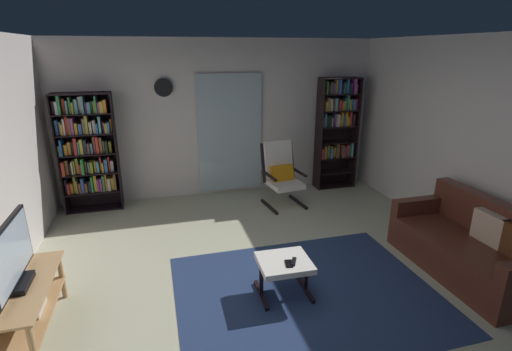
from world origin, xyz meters
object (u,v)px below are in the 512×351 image
object	(u,v)px
tv_stand	(22,304)
television	(12,258)
wall_clock	(163,87)
lounge_armchair	(281,172)
tv_remote	(294,261)
bookshelf_near_sofa	(337,125)
ottoman	(284,266)
cell_phone	(289,264)
bookshelf_near_tv	(87,149)
leather_sofa	(471,247)

from	to	relation	value
tv_stand	television	bearing A→B (deg)	-11.07
television	wall_clock	world-z (taller)	wall_clock
lounge_armchair	tv_remote	bearing A→B (deg)	-106.01
bookshelf_near_sofa	tv_stand	bearing A→B (deg)	-146.69
lounge_armchair	ottoman	distance (m)	2.46
television	bookshelf_near_sofa	bearing A→B (deg)	33.33
bookshelf_near_sofa	ottoman	world-z (taller)	bookshelf_near_sofa
bookshelf_near_sofa	lounge_armchair	distance (m)	1.45
bookshelf_near_sofa	cell_phone	distance (m)	3.62
ottoman	television	bearing A→B (deg)	179.60
television	wall_clock	size ratio (longest dim) A/B	3.08
ottoman	tv_remote	xyz separation A→B (m)	(0.08, -0.06, 0.08)
lounge_armchair	bookshelf_near_tv	bearing A→B (deg)	169.11
leather_sofa	cell_phone	distance (m)	2.15
cell_phone	wall_clock	size ratio (longest dim) A/B	0.48
tv_stand	bookshelf_near_tv	xyz separation A→B (m)	(0.22, 2.88, 0.65)
television	cell_phone	distance (m)	2.43
television	lounge_armchair	xyz separation A→B (m)	(3.15, 2.32, -0.24)
bookshelf_near_sofa	lounge_armchair	world-z (taller)	bookshelf_near_sofa
cell_phone	wall_clock	world-z (taller)	wall_clock
bookshelf_near_tv	ottoman	bearing A→B (deg)	-53.20
bookshelf_near_tv	ottoman	world-z (taller)	bookshelf_near_tv
bookshelf_near_tv	tv_remote	distance (m)	3.76
bookshelf_near_sofa	wall_clock	distance (m)	3.03
tv_stand	leather_sofa	xyz separation A→B (m)	(4.55, -0.17, -0.03)
lounge_armchair	bookshelf_near_sofa	bearing A→B (deg)	24.37
tv_stand	television	size ratio (longest dim) A/B	1.27
tv_remote	cell_phone	distance (m)	0.06
television	cell_phone	size ratio (longest dim) A/B	6.37
lounge_armchair	ottoman	size ratio (longest dim) A/B	1.92
bookshelf_near_tv	leather_sofa	distance (m)	5.34
tv_stand	bookshelf_near_tv	size ratio (longest dim) A/B	0.62
television	tv_remote	bearing A→B (deg)	-1.83
ottoman	wall_clock	bearing A→B (deg)	107.43
cell_phone	ottoman	bearing A→B (deg)	114.63
leather_sofa	tv_remote	world-z (taller)	leather_sofa
leather_sofa	lounge_armchair	world-z (taller)	lounge_armchair
bookshelf_near_tv	tv_remote	bearing A→B (deg)	-52.81
bookshelf_near_tv	bookshelf_near_sofa	distance (m)	4.14
leather_sofa	ottoman	bearing A→B (deg)	175.85
bookshelf_near_tv	cell_phone	distance (m)	3.74
tv_remote	wall_clock	xyz separation A→B (m)	(-1.04, 3.13, 1.45)
leather_sofa	cell_phone	world-z (taller)	leather_sofa
lounge_armchair	television	bearing A→B (deg)	-143.64
leather_sofa	lounge_armchair	distance (m)	2.87
leather_sofa	lounge_armchair	xyz separation A→B (m)	(-1.40, 2.49, 0.23)
bookshelf_near_sofa	ottoman	size ratio (longest dim) A/B	3.68
cell_phone	bookshelf_near_tv	bearing A→B (deg)	137.89
tv_stand	wall_clock	size ratio (longest dim) A/B	3.90
tv_stand	ottoman	xyz separation A→B (m)	(2.38, -0.02, -0.01)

